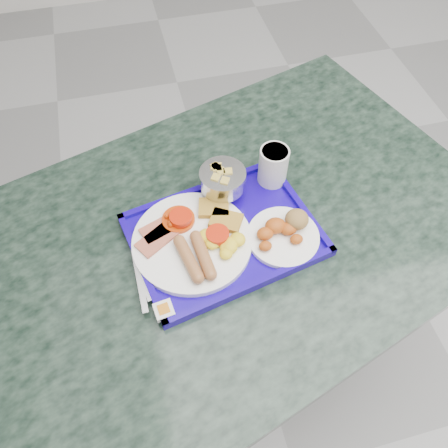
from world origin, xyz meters
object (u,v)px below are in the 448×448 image
(bread_plate, at_px, (284,232))
(tray, at_px, (224,236))
(table, at_px, (233,266))
(fruit_bowl, at_px, (222,179))
(juice_cup, at_px, (273,165))
(main_plate, at_px, (197,239))

(bread_plate, bearing_deg, tray, 164.15)
(table, xyz_separation_m, bread_plate, (0.10, -0.07, 0.22))
(table, distance_m, tray, 0.21)
(fruit_bowl, bearing_deg, bread_plate, -56.28)
(table, height_order, juice_cup, juice_cup)
(fruit_bowl, xyz_separation_m, juice_cup, (0.13, 0.01, 0.00))
(table, bearing_deg, main_plate, -159.06)
(table, height_order, tray, tray)
(main_plate, distance_m, bread_plate, 0.19)
(juice_cup, bearing_deg, tray, -139.76)
(table, xyz_separation_m, juice_cup, (0.12, 0.10, 0.26))
(main_plate, height_order, bread_plate, bread_plate)
(bread_plate, height_order, fruit_bowl, fruit_bowl)
(table, bearing_deg, fruit_bowl, 94.36)
(table, bearing_deg, juice_cup, 39.63)
(tray, distance_m, fruit_bowl, 0.13)
(table, xyz_separation_m, fruit_bowl, (-0.01, 0.09, 0.25))
(tray, xyz_separation_m, bread_plate, (0.13, -0.04, 0.02))
(bread_plate, xyz_separation_m, juice_cup, (0.02, 0.16, 0.04))
(juice_cup, bearing_deg, fruit_bowl, -174.42)
(tray, distance_m, main_plate, 0.07)
(fruit_bowl, height_order, juice_cup, juice_cup)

